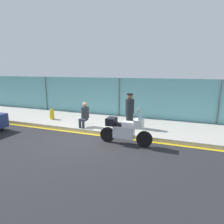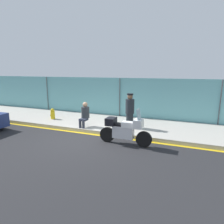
% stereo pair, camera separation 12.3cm
% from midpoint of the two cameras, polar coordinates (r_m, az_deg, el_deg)
% --- Properties ---
extents(ground_plane, '(120.00, 120.00, 0.00)m').
position_cam_midpoint_polar(ground_plane, '(8.77, -6.86, -7.96)').
color(ground_plane, '#262628').
extents(sidewalk, '(40.59, 3.35, 0.17)m').
position_cam_midpoint_polar(sidewalk, '(10.94, -0.46, -3.37)').
color(sidewalk, '#ADA89E').
rests_on(sidewalk, ground_plane).
extents(curb_paint_stripe, '(40.59, 0.18, 0.01)m').
position_cam_midpoint_polar(curb_paint_stripe, '(9.43, -4.57, -6.47)').
color(curb_paint_stripe, gold).
rests_on(curb_paint_stripe, ground_plane).
extents(storefront_fence, '(38.56, 0.17, 2.51)m').
position_cam_midpoint_polar(storefront_fence, '(12.33, 2.65, 3.91)').
color(storefront_fence, '#6BB2B7').
rests_on(storefront_fence, ground_plane).
extents(motorcycle, '(2.19, 0.51, 1.51)m').
position_cam_midpoint_polar(motorcycle, '(8.08, 4.01, -5.05)').
color(motorcycle, black).
rests_on(motorcycle, ground_plane).
extents(officer_standing, '(0.43, 0.43, 1.68)m').
position_cam_midpoint_polar(officer_standing, '(9.87, 5.47, 0.47)').
color(officer_standing, '#1E2328').
rests_on(officer_standing, sidewalk).
extents(person_seated_on_curb, '(0.41, 0.65, 1.24)m').
position_cam_midpoint_polar(person_seated_on_curb, '(10.07, -7.43, -0.36)').
color(person_seated_on_curb, '#2D3342').
rests_on(person_seated_on_curb, sidewalk).
extents(fire_hydrant, '(0.25, 0.31, 0.62)m').
position_cam_midpoint_polar(fire_hydrant, '(12.09, -16.32, -0.49)').
color(fire_hydrant, gold).
rests_on(fire_hydrant, sidewalk).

